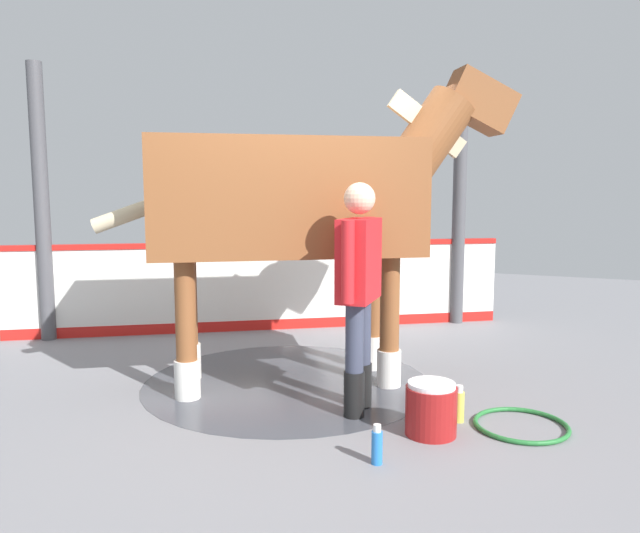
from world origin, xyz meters
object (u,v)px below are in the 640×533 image
at_px(horse, 300,201).
at_px(handler, 359,282).
at_px(hose_coil, 521,425).
at_px(bottle_shampoo, 459,405).
at_px(wash_bucket, 431,409).
at_px(bottle_spray, 377,446).

xyz_separation_m(horse, handler, (-0.48, -0.68, -0.56)).
bearing_deg(hose_coil, handler, 96.53).
xyz_separation_m(handler, bottle_shampoo, (0.08, -0.72, -0.84)).
bearing_deg(wash_bucket, bottle_spray, 160.07).
xyz_separation_m(wash_bucket, bottle_shampoo, (0.30, -0.13, -0.06)).
xyz_separation_m(wash_bucket, bottle_spray, (-0.56, 0.20, -0.06)).
distance_m(bottle_shampoo, hose_coil, 0.43).
bearing_deg(handler, horse, -39.43).
bearing_deg(bottle_shampoo, hose_coil, -82.67).
bearing_deg(bottle_spray, wash_bucket, -19.93).
relative_size(wash_bucket, bottle_spray, 1.47).
xyz_separation_m(wash_bucket, hose_coil, (0.35, -0.55, -0.16)).
relative_size(bottle_spray, hose_coil, 0.38).
bearing_deg(bottle_shampoo, handler, 96.07).
distance_m(wash_bucket, bottle_spray, 0.60).
bearing_deg(bottle_spray, horse, 40.07).
relative_size(horse, hose_coil, 4.76).
bearing_deg(bottle_shampoo, wash_bucket, 155.78).
distance_m(horse, bottle_shampoo, 2.02).
relative_size(wash_bucket, hose_coil, 0.55).
bearing_deg(bottle_shampoo, horse, 73.72).
relative_size(bottle_shampoo, hose_coil, 0.41).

